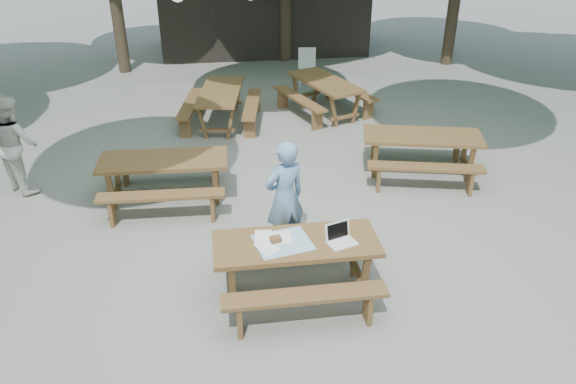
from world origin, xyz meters
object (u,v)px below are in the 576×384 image
(main_picnic_table, at_px, (296,266))
(picnic_table_nw, at_px, (165,179))
(plastic_chair, at_px, (307,75))
(woman, at_px, (285,198))
(second_person, at_px, (15,144))

(main_picnic_table, height_order, picnic_table_nw, same)
(picnic_table_nw, relative_size, plastic_chair, 2.26)
(woman, height_order, plastic_chair, woman)
(picnic_table_nw, distance_m, plastic_chair, 6.47)
(picnic_table_nw, bearing_deg, woman, -41.30)
(second_person, bearing_deg, woman, -163.32)
(woman, bearing_deg, main_picnic_table, 66.61)
(woman, bearing_deg, picnic_table_nw, -67.53)
(second_person, distance_m, plastic_chair, 7.46)
(main_picnic_table, distance_m, second_person, 5.32)
(main_picnic_table, height_order, plastic_chair, plastic_chair)
(main_picnic_table, relative_size, woman, 1.22)
(main_picnic_table, distance_m, woman, 1.05)
(woman, xyz_separation_m, second_person, (-4.10, 2.39, -0.00))
(main_picnic_table, relative_size, picnic_table_nw, 0.98)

